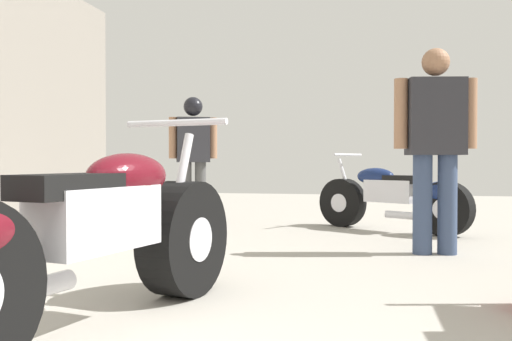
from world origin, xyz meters
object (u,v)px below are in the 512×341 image
(motorcycle_black_naked, at_px, (394,198))
(mechanic_with_helmet, at_px, (193,147))
(motorcycle_maroon_cruiser, at_px, (90,241))
(mechanic_in_blue, at_px, (435,138))

(motorcycle_black_naked, relative_size, mechanic_with_helmet, 1.02)
(motorcycle_maroon_cruiser, relative_size, mechanic_in_blue, 1.26)
(motorcycle_black_naked, relative_size, mechanic_in_blue, 0.96)
(mechanic_in_blue, bearing_deg, motorcycle_black_naked, 100.00)
(motorcycle_maroon_cruiser, bearing_deg, mechanic_with_helmet, 102.03)
(motorcycle_black_naked, bearing_deg, mechanic_in_blue, -80.00)
(mechanic_with_helmet, bearing_deg, motorcycle_maroon_cruiser, -77.97)
(motorcycle_black_naked, bearing_deg, mechanic_with_helmet, 165.22)
(motorcycle_maroon_cruiser, xyz_separation_m, mechanic_in_blue, (1.82, 2.62, 0.56))
(motorcycle_maroon_cruiser, xyz_separation_m, mechanic_with_helmet, (-1.03, 4.84, 0.56))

